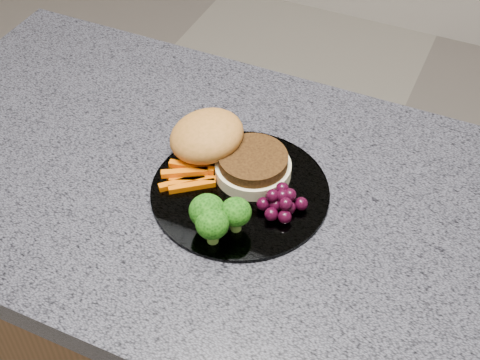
{
  "coord_description": "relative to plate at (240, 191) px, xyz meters",
  "views": [
    {
      "loc": [
        0.26,
        -0.61,
        1.6
      ],
      "look_at": [
        -0.02,
        0.0,
        0.93
      ],
      "focal_mm": 50.0,
      "sensor_mm": 36.0,
      "label": 1
    }
  ],
  "objects": [
    {
      "name": "carrot_sticks",
      "position": [
        -0.08,
        -0.01,
        0.01
      ],
      "size": [
        0.08,
        0.07,
        0.02
      ],
      "rotation": [
        0.0,
        0.0,
        0.27
      ],
      "color": "#E65F03",
      "rests_on": "plate"
    },
    {
      "name": "burger",
      "position": [
        -0.05,
        0.04,
        0.03
      ],
      "size": [
        0.21,
        0.14,
        0.06
      ],
      "rotation": [
        0.0,
        0.0,
        0.14
      ],
      "color": "beige",
      "rests_on": "plate"
    },
    {
      "name": "countertop",
      "position": [
        0.02,
        -0.0,
        -0.02
      ],
      "size": [
        1.2,
        0.6,
        0.04
      ],
      "primitive_type": "cube",
      "color": "#55545F",
      "rests_on": "island_cabinet"
    },
    {
      "name": "broccoli",
      "position": [
        0.01,
        -0.09,
        0.04
      ],
      "size": [
        0.08,
        0.08,
        0.06
      ],
      "rotation": [
        0.0,
        0.0,
        0.22
      ],
      "color": "olive",
      "rests_on": "plate"
    },
    {
      "name": "plate",
      "position": [
        0.0,
        0.0,
        0.0
      ],
      "size": [
        0.26,
        0.26,
        0.01
      ],
      "primitive_type": "cylinder",
      "color": "white",
      "rests_on": "countertop"
    },
    {
      "name": "grape_bunch",
      "position": [
        0.07,
        -0.01,
        0.02
      ],
      "size": [
        0.07,
        0.06,
        0.03
      ],
      "rotation": [
        0.0,
        0.0,
        -0.05
      ],
      "color": "black",
      "rests_on": "plate"
    }
  ]
}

